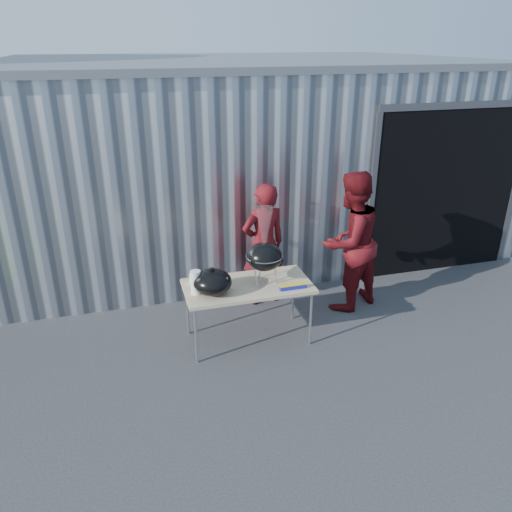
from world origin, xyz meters
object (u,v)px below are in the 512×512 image
object	(u,v)px
person_bystander	(350,242)
kettle_grill	(264,250)
folding_table	(248,288)
person_cook	(264,245)

from	to	relation	value
person_bystander	kettle_grill	bearing A→B (deg)	-3.12
kettle_grill	person_bystander	bearing A→B (deg)	19.32
folding_table	person_bystander	bearing A→B (deg)	17.00
person_cook	kettle_grill	bearing A→B (deg)	64.32
person_cook	person_bystander	xyz separation A→B (m)	(1.06, -0.43, 0.09)
person_bystander	person_cook	bearing A→B (deg)	-44.31
folding_table	person_cook	xyz separation A→B (m)	(0.46, 0.89, 0.14)
person_bystander	folding_table	bearing A→B (deg)	-5.44
person_cook	person_bystander	bearing A→B (deg)	148.74
kettle_grill	person_bystander	xyz separation A→B (m)	(1.32, 0.46, -0.22)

